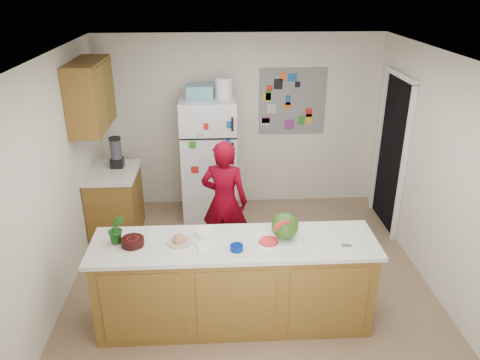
{
  "coord_description": "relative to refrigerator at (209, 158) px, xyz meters",
  "views": [
    {
      "loc": [
        -0.35,
        -4.25,
        3.2
      ],
      "look_at": [
        -0.11,
        0.2,
        1.24
      ],
      "focal_mm": 35.0,
      "sensor_mm": 36.0,
      "label": 1
    }
  ],
  "objects": [
    {
      "name": "floor",
      "position": [
        0.45,
        -1.88,
        -0.86
      ],
      "size": [
        4.0,
        4.5,
        0.02
      ],
      "primitive_type": "cube",
      "color": "brown",
      "rests_on": "ground"
    },
    {
      "name": "wall_back",
      "position": [
        0.45,
        0.38,
        0.4
      ],
      "size": [
        4.0,
        0.02,
        2.5
      ],
      "primitive_type": "cube",
      "color": "beige",
      "rests_on": "ground"
    },
    {
      "name": "wall_left",
      "position": [
        -1.56,
        -1.88,
        0.4
      ],
      "size": [
        0.02,
        4.5,
        2.5
      ],
      "primitive_type": "cube",
      "color": "beige",
      "rests_on": "ground"
    },
    {
      "name": "wall_right",
      "position": [
        2.46,
        -1.88,
        0.4
      ],
      "size": [
        0.02,
        4.5,
        2.5
      ],
      "primitive_type": "cube",
      "color": "beige",
      "rests_on": "ground"
    },
    {
      "name": "ceiling",
      "position": [
        0.45,
        -1.88,
        1.66
      ],
      "size": [
        4.0,
        4.5,
        0.02
      ],
      "primitive_type": "cube",
      "color": "white",
      "rests_on": "wall_back"
    },
    {
      "name": "doorway",
      "position": [
        2.44,
        -0.43,
        0.17
      ],
      "size": [
        0.03,
        0.85,
        2.04
      ],
      "primitive_type": "cube",
      "color": "black",
      "rests_on": "ground"
    },
    {
      "name": "peninsula_base",
      "position": [
        0.25,
        -2.38,
        -0.41
      ],
      "size": [
        2.6,
        0.62,
        0.88
      ],
      "primitive_type": "cube",
      "color": "brown",
      "rests_on": "floor"
    },
    {
      "name": "peninsula_top",
      "position": [
        0.25,
        -2.38,
        0.05
      ],
      "size": [
        2.68,
        0.7,
        0.04
      ],
      "primitive_type": "cube",
      "color": "silver",
      "rests_on": "peninsula_base"
    },
    {
      "name": "side_counter_base",
      "position": [
        -1.24,
        -0.53,
        -0.42
      ],
      "size": [
        0.6,
        0.8,
        0.86
      ],
      "primitive_type": "cube",
      "color": "brown",
      "rests_on": "floor"
    },
    {
      "name": "side_counter_top",
      "position": [
        -1.24,
        -0.53,
        0.03
      ],
      "size": [
        0.64,
        0.84,
        0.04
      ],
      "primitive_type": "cube",
      "color": "silver",
      "rests_on": "side_counter_base"
    },
    {
      "name": "upper_cabinets",
      "position": [
        -1.37,
        -0.58,
        1.05
      ],
      "size": [
        0.35,
        1.0,
        0.8
      ],
      "primitive_type": "cube",
      "color": "brown",
      "rests_on": "wall_left"
    },
    {
      "name": "refrigerator",
      "position": [
        0.0,
        0.0,
        0.0
      ],
      "size": [
        0.75,
        0.7,
        1.7
      ],
      "primitive_type": "cube",
      "color": "silver",
      "rests_on": "floor"
    },
    {
      "name": "fridge_top_bin",
      "position": [
        -0.1,
        0.0,
        0.94
      ],
      "size": [
        0.35,
        0.28,
        0.18
      ],
      "primitive_type": "cube",
      "color": "#5999B2",
      "rests_on": "refrigerator"
    },
    {
      "name": "photo_collage",
      "position": [
        1.2,
        0.36,
        0.7
      ],
      "size": [
        0.95,
        0.01,
        0.95
      ],
      "primitive_type": "cube",
      "color": "slate",
      "rests_on": "wall_back"
    },
    {
      "name": "person",
      "position": [
        0.18,
        -1.2,
        -0.09
      ],
      "size": [
        0.62,
        0.48,
        1.51
      ],
      "primitive_type": "imported",
      "rotation": [
        0.0,
        0.0,
        2.9
      ],
      "color": "#66010F",
      "rests_on": "floor"
    },
    {
      "name": "blender_appliance",
      "position": [
        -1.19,
        -0.39,
        0.24
      ],
      "size": [
        0.14,
        0.14,
        0.38
      ],
      "primitive_type": "cylinder",
      "color": "black",
      "rests_on": "side_counter_top"
    },
    {
      "name": "cutting_board",
      "position": [
        0.66,
        -2.37,
        0.08
      ],
      "size": [
        0.43,
        0.34,
        0.01
      ],
      "primitive_type": "cube",
      "rotation": [
        0.0,
        0.0,
        0.12
      ],
      "color": "white",
      "rests_on": "peninsula_top"
    },
    {
      "name": "watermelon",
      "position": [
        0.72,
        -2.35,
        0.21
      ],
      "size": [
        0.26,
        0.26,
        0.26
      ],
      "primitive_type": "sphere",
      "color": "#1F5011",
      "rests_on": "cutting_board"
    },
    {
      "name": "watermelon_slice",
      "position": [
        0.57,
        -2.42,
        0.09
      ],
      "size": [
        0.17,
        0.17,
        0.02
      ],
      "primitive_type": "cylinder",
      "color": "#E22852",
      "rests_on": "cutting_board"
    },
    {
      "name": "cherry_bowl",
      "position": [
        -0.68,
        -2.38,
        0.11
      ],
      "size": [
        0.28,
        0.28,
        0.07
      ],
      "primitive_type": "cylinder",
      "rotation": [
        0.0,
        0.0,
        0.39
      ],
      "color": "black",
      "rests_on": "peninsula_top"
    },
    {
      "name": "white_bowl",
      "position": [
        -0.03,
        -2.23,
        0.1
      ],
      "size": [
        0.22,
        0.22,
        0.06
      ],
      "primitive_type": "cylinder",
      "rotation": [
        0.0,
        0.0,
        -0.38
      ],
      "color": "silver",
      "rests_on": "peninsula_top"
    },
    {
      "name": "cobalt_bowl",
      "position": [
        0.26,
        -2.52,
        0.1
      ],
      "size": [
        0.14,
        0.14,
        0.05
      ],
      "primitive_type": "cylinder",
      "rotation": [
        0.0,
        0.0,
        0.2
      ],
      "color": "#001960",
      "rests_on": "peninsula_top"
    },
    {
      "name": "plate",
      "position": [
        -0.26,
        -2.37,
        0.08
      ],
      "size": [
        0.28,
        0.28,
        0.02
      ],
      "primitive_type": "cylinder",
      "rotation": [
        0.0,
        0.0,
        0.26
      ],
      "color": "beige",
      "rests_on": "peninsula_top"
    },
    {
      "name": "paper_towel",
      "position": [
        -0.01,
        -2.45,
        0.08
      ],
      "size": [
        0.19,
        0.18,
        0.02
      ],
      "primitive_type": "cube",
      "rotation": [
        0.0,
        0.0,
        0.24
      ],
      "color": "white",
      "rests_on": "peninsula_top"
    },
    {
      "name": "keys",
      "position": [
        1.27,
        -2.51,
        0.08
      ],
      "size": [
        0.09,
        0.04,
        0.01
      ],
      "primitive_type": "cube",
      "rotation": [
        0.0,
        0.0,
        -0.02
      ],
      "color": "gray",
      "rests_on": "peninsula_top"
    },
    {
      "name": "potted_plant",
      "position": [
        -0.83,
        -2.33,
        0.22
      ],
      "size": [
        0.19,
        0.17,
        0.3
      ],
      "primitive_type": "imported",
      "rotation": [
        0.0,
        0.0,
        0.26
      ],
      "color": "#0B3F0F",
      "rests_on": "peninsula_top"
    }
  ]
}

